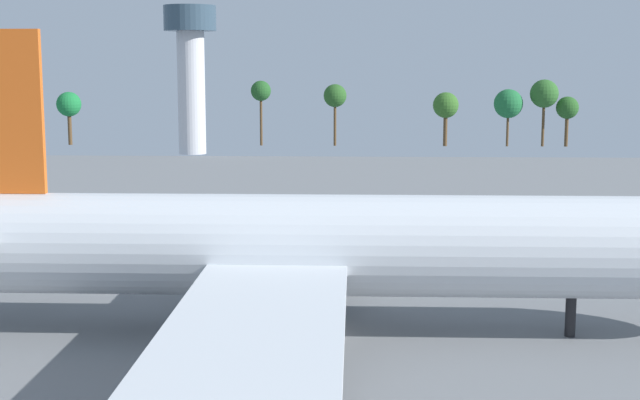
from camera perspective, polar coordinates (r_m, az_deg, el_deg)
ground_plane at (r=61.28m, az=0.00°, el=-8.44°), size 232.98×232.98×0.00m
cargo_airplane at (r=59.81m, az=-0.03°, el=-2.99°), size 58.25×53.77×20.21m
control_tower at (r=182.35m, az=-8.18°, el=8.67°), size 10.33×10.33×29.27m
tree_line_backdrop at (r=198.91m, az=5.73°, el=6.24°), size 114.86×6.32×14.57m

